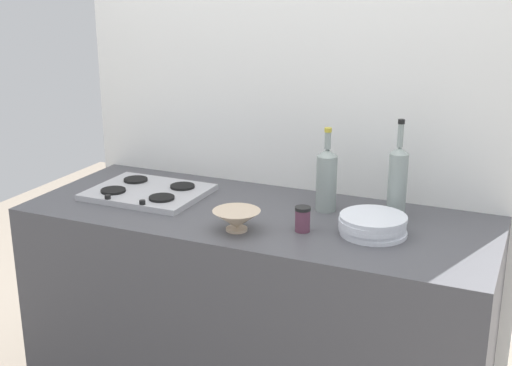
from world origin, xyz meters
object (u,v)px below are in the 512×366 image
at_px(plate_stack, 373,225).
at_px(wine_bottle_leftmost, 398,181).
at_px(stovetop_hob, 148,192).
at_px(condiment_jar_front, 303,219).
at_px(mixing_bowl, 237,219).
at_px(wine_bottle_mid_left, 327,179).

xyz_separation_m(plate_stack, wine_bottle_leftmost, (0.04, 0.20, 0.11)).
xyz_separation_m(stovetop_hob, condiment_jar_front, (0.72, -0.13, 0.03)).
height_order(wine_bottle_leftmost, mixing_bowl, wine_bottle_leftmost).
bearing_deg(wine_bottle_leftmost, mixing_bowl, -143.79).
bearing_deg(plate_stack, wine_bottle_leftmost, 79.52).
height_order(stovetop_hob, condiment_jar_front, condiment_jar_front).
relative_size(wine_bottle_mid_left, condiment_jar_front, 3.57).
bearing_deg(stovetop_hob, condiment_jar_front, -9.81).
height_order(plate_stack, condiment_jar_front, condiment_jar_front).
relative_size(plate_stack, mixing_bowl, 1.40).
bearing_deg(plate_stack, condiment_jar_front, -163.26).
relative_size(stovetop_hob, plate_stack, 1.91).
bearing_deg(condiment_jar_front, wine_bottle_mid_left, 88.78).
distance_m(wine_bottle_leftmost, wine_bottle_mid_left, 0.27).
height_order(wine_bottle_leftmost, wine_bottle_mid_left, wine_bottle_leftmost).
bearing_deg(wine_bottle_mid_left, wine_bottle_leftmost, 4.96).
bearing_deg(wine_bottle_mid_left, condiment_jar_front, -91.22).
xyz_separation_m(plate_stack, condiment_jar_front, (-0.24, -0.07, 0.01)).
bearing_deg(wine_bottle_leftmost, plate_stack, -100.48).
relative_size(stovetop_hob, wine_bottle_leftmost, 1.23).
relative_size(wine_bottle_leftmost, wine_bottle_mid_left, 1.15).
height_order(plate_stack, wine_bottle_mid_left, wine_bottle_mid_left).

